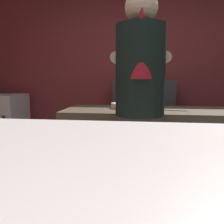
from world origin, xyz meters
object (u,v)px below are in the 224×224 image
(bottle_soy, at_px, (124,75))
(bottle_hot_sauce, at_px, (131,74))
(chefs_knife, at_px, (173,110))
(bartender, at_px, (140,102))
(mixing_bowl, at_px, (121,106))
(mini_fridge, at_px, (2,127))
(bottle_olive_oil, at_px, (148,73))

(bottle_soy, relative_size, bottle_hot_sauce, 0.89)
(bottle_hot_sauce, bearing_deg, chefs_knife, -70.03)
(bottle_soy, bearing_deg, chefs_knife, -67.79)
(bartender, xyz_separation_m, mixing_bowl, (-0.18, 0.50, -0.08))
(mini_fridge, bearing_deg, mixing_bowl, -28.62)
(bottle_soy, distance_m, bottle_hot_sauce, 0.13)
(chefs_knife, xyz_separation_m, bottle_olive_oil, (-0.19, 1.28, 0.34))
(chefs_knife, bearing_deg, mini_fridge, 171.13)
(bottle_olive_oil, bearing_deg, bottle_hot_sauce, -153.50)
(mini_fridge, xyz_separation_m, chefs_knife, (2.29, -1.10, 0.44))
(mini_fridge, relative_size, bottle_hot_sauce, 4.73)
(bartender, relative_size, mixing_bowl, 9.89)
(bottle_olive_oil, distance_m, bottle_hot_sauce, 0.26)
(bartender, relative_size, bottle_olive_oil, 7.70)
(chefs_knife, relative_size, bottle_olive_oil, 1.05)
(bottle_olive_oil, bearing_deg, mixing_bowl, -102.53)
(bottle_hot_sauce, bearing_deg, bartender, -84.74)
(bottle_soy, bearing_deg, bottle_olive_oil, 3.43)
(bartender, relative_size, bottle_soy, 9.73)
(bottle_olive_oil, bearing_deg, bottle_soy, -176.57)
(mini_fridge, distance_m, mixing_bowl, 2.14)
(chefs_knife, bearing_deg, bottle_hot_sauce, 126.66)
(mini_fridge, bearing_deg, bottle_hot_sauce, 2.21)
(mixing_bowl, relative_size, chefs_knife, 0.74)
(bartender, bearing_deg, chefs_knife, -37.08)
(mini_fridge, xyz_separation_m, bartender, (2.01, -1.50, 0.54))
(bottle_olive_oil, height_order, bottle_hot_sauce, bottle_olive_oil)
(mini_fridge, relative_size, chefs_knife, 4.03)
(bartender, xyz_separation_m, bottle_hot_sauce, (-0.14, 1.57, 0.23))
(mini_fridge, relative_size, bottle_olive_oil, 4.22)
(mini_fridge, distance_m, chefs_knife, 2.58)
(bottle_olive_oil, bearing_deg, mini_fridge, -174.92)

